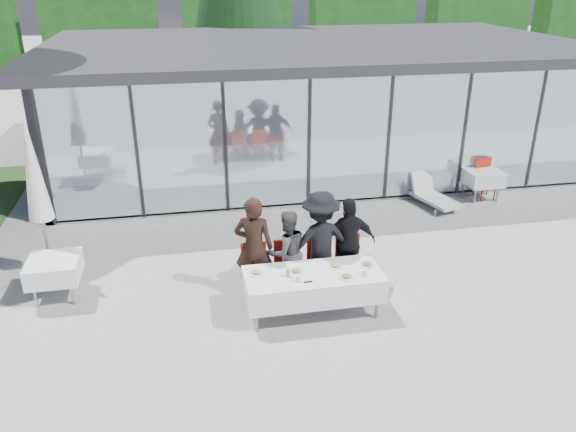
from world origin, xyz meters
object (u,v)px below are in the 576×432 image
object	(u,v)px
diner_b	(287,252)
spare_table_right	(482,177)
plate_d	(367,264)
juice_bottle	(288,273)
diner_chair_a	(255,268)
diner_chair_d	(348,259)
plate_c	(335,266)
plate_extra	(347,277)
spare_chair_b	(487,170)
folded_eyeglasses	(308,282)
lounger	(431,194)
market_umbrella	(35,180)
diner_chair_c	(320,261)
spare_chair_a	(484,176)
diner_c	(320,241)
diner_chair_b	(287,264)
plate_a	(256,272)
dining_table	(313,284)
spare_table_left	(54,269)
diner_a	(254,247)
plate_b	(296,271)
diner_d	(349,243)

from	to	relation	value
diner_b	spare_table_right	xyz separation A→B (m)	(5.60, 3.42, -0.22)
plate_d	juice_bottle	size ratio (longest dim) A/B	1.86
diner_chair_a	diner_chair_d	world-z (taller)	same
plate_c	plate_extra	world-z (taller)	same
diner_chair_a	spare_chair_b	size ratio (longest dim) A/B	1.00
juice_bottle	folded_eyeglasses	bearing A→B (deg)	-40.04
folded_eyeglasses	lounger	size ratio (longest dim) A/B	0.10
diner_b	diner_chair_d	distance (m)	1.14
market_umbrella	spare_chair_b	bearing A→B (deg)	14.24
diner_chair_c	spare_chair_a	distance (m)	6.21
diner_chair_a	diner_c	size ratio (longest dim) A/B	0.53
plate_c	diner_c	bearing A→B (deg)	99.45
market_umbrella	lounger	world-z (taller)	market_umbrella
diner_chair_a	diner_chair_b	xyz separation A→B (m)	(0.58, 0.00, 0.00)
plate_a	plate_c	xyz separation A→B (m)	(1.33, -0.02, 0.00)
plate_extra	lounger	size ratio (longest dim) A/B	0.18
dining_table	juice_bottle	size ratio (longest dim) A/B	15.75
plate_extra	spare_table_left	world-z (taller)	plate_extra
plate_a	spare_table_right	world-z (taller)	plate_a
diner_c	spare_table_left	bearing A→B (deg)	-11.22
diner_chair_d	folded_eyeglasses	distance (m)	1.42
spare_chair_a	dining_table	bearing A→B (deg)	-141.68
plate_extra	spare_table_right	bearing A→B (deg)	42.71
diner_c	spare_table_left	distance (m)	4.63
diner_a	diner_chair_b	size ratio (longest dim) A/B	1.89
diner_chair_c	plate_b	bearing A→B (deg)	-130.41
diner_a	diner_d	xyz separation A→B (m)	(1.70, 0.00, -0.08)
spare_table_left	plate_c	bearing A→B (deg)	-14.21
diner_chair_a	spare_chair_b	xyz separation A→B (m)	(6.60, 3.96, 0.00)
spare_table_right	juice_bottle	bearing A→B (deg)	-143.67
plate_c	spare_chair_b	xyz separation A→B (m)	(5.32, 4.57, -0.24)
diner_chair_c	diner_a	bearing A→B (deg)	178.83
plate_extra	market_umbrella	size ratio (longest dim) A/B	0.09
plate_a	plate_b	size ratio (longest dim) A/B	1.00
folded_eyeglasses	spare_table_right	xyz separation A→B (m)	(5.46, 4.46, -0.20)
diner_chair_b	spare_table_right	world-z (taller)	diner_chair_b
diner_a	diner_b	distance (m)	0.60
diner_a	plate_extra	world-z (taller)	diner_a
plate_c	lounger	world-z (taller)	plate_c
diner_chair_d	spare_table_right	xyz separation A→B (m)	(4.49, 3.44, 0.02)
plate_d	spare_chair_b	bearing A→B (deg)	43.99
diner_a	diner_c	world-z (taller)	diner_c
diner_b	spare_table_right	world-z (taller)	diner_b
juice_bottle	spare_chair_b	world-z (taller)	spare_chair_b
diner_d	spare_table_left	distance (m)	5.14
diner_b	plate_d	distance (m)	1.41
diner_a	diner_c	xyz separation A→B (m)	(1.17, 0.00, 0.00)
spare_table_right	lounger	distance (m)	1.41
plate_extra	spare_table_right	world-z (taller)	plate_extra
diner_chair_b	juice_bottle	distance (m)	0.84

